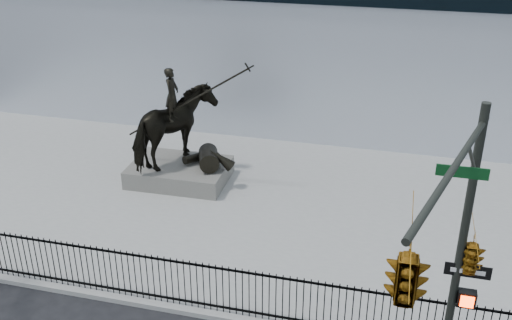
# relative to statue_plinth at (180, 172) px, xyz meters

# --- Properties ---
(plaza) EXTENTS (30.00, 12.00, 0.15)m
(plaza) POSITION_rel_statue_plinth_xyz_m (2.53, -1.25, -0.42)
(plaza) COLOR gray
(plaza) RESTS_ON ground
(building) EXTENTS (44.00, 14.00, 9.00)m
(building) POSITION_rel_statue_plinth_xyz_m (2.53, 11.75, 4.01)
(building) COLOR silver
(building) RESTS_ON ground
(picket_fence) EXTENTS (22.10, 0.10, 1.50)m
(picket_fence) POSITION_rel_statue_plinth_xyz_m (2.53, -7.00, 0.41)
(picket_fence) COLOR black
(picket_fence) RESTS_ON plaza
(statue_plinth) EXTENTS (3.71, 2.59, 0.69)m
(statue_plinth) POSITION_rel_statue_plinth_xyz_m (0.00, 0.00, 0.00)
(statue_plinth) COLOR #62605A
(statue_plinth) RESTS_ON plaza
(equestrian_statue) EXTENTS (4.70, 2.94, 3.98)m
(equestrian_statue) POSITION_rel_statue_plinth_xyz_m (0.07, 0.00, 1.78)
(equestrian_statue) COLOR black
(equestrian_statue) RESTS_ON statue_plinth
(traffic_signal_right) EXTENTS (2.17, 6.86, 7.00)m
(traffic_signal_right) POSITION_rel_statue_plinth_xyz_m (8.99, -10.25, 4.36)
(traffic_signal_right) COLOR #272A24
(traffic_signal_right) RESTS_ON ground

